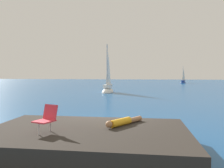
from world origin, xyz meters
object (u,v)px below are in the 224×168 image
object	(u,v)px
sailboat_far	(183,82)
sailboat_near	(108,90)
person_sunbather	(123,122)
beach_chair	(47,117)

from	to	relation	value
sailboat_far	sailboat_near	bearing A→B (deg)	7.24
sailboat_near	person_sunbather	distance (m)	21.39
sailboat_far	person_sunbather	distance (m)	50.95
sailboat_far	person_sunbather	size ratio (longest dim) A/B	3.03
sailboat_far	person_sunbather	xyz separation A→B (m)	(-10.47, -49.86, 0.59)
sailboat_near	beach_chair	xyz separation A→B (m)	(1.62, -22.27, 0.81)
person_sunbather	beach_chair	size ratio (longest dim) A/B	1.90
sailboat_near	sailboat_far	distance (m)	32.13
sailboat_far	beach_chair	world-z (taller)	sailboat_far
sailboat_far	beach_chair	bearing A→B (deg)	19.66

